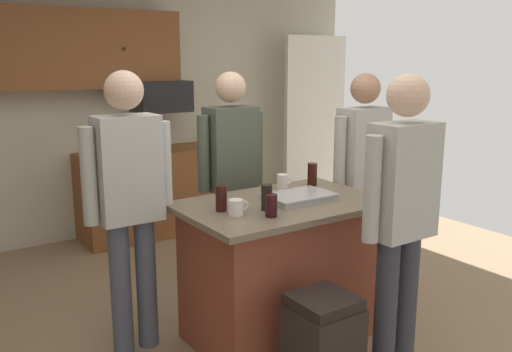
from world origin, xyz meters
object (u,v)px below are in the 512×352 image
at_px(glass_dark_ale, 312,174).
at_px(trash_bin, 322,349).
at_px(glass_stout_tall, 221,198).
at_px(serving_tray, 299,197).
at_px(kitchen_island, 281,269).
at_px(mug_ceramic_white, 283,182).
at_px(glass_pilsner, 267,197).
at_px(mug_blue_stoneware, 236,207).
at_px(glass_short_whisky, 271,206).
at_px(person_guest_right, 402,207).
at_px(person_guest_left, 129,193).
at_px(person_elder_center, 362,168).
at_px(microwave_over_range, 161,96).
at_px(person_host_foreground, 231,168).

xyz_separation_m(glass_dark_ale, trash_bin, (-0.71, -0.96, -0.71)).
relative_size(glass_stout_tall, serving_tray, 0.36).
height_order(kitchen_island, serving_tray, serving_tray).
bearing_deg(mug_ceramic_white, kitchen_island, -127.53).
xyz_separation_m(glass_pilsner, mug_blue_stoneware, (-0.21, 0.01, -0.03)).
bearing_deg(glass_short_whisky, mug_blue_stoneware, 138.92).
xyz_separation_m(person_guest_right, glass_pilsner, (-0.47, 0.65, -0.01)).
relative_size(person_guest_left, person_elder_center, 1.03).
distance_m(person_elder_center, mug_ceramic_white, 0.75).
relative_size(microwave_over_range, person_guest_left, 0.32).
bearing_deg(glass_pilsner, serving_tray, 14.21).
bearing_deg(mug_blue_stoneware, kitchen_island, 13.42).
distance_m(glass_dark_ale, glass_pilsner, 0.75).
bearing_deg(glass_pilsner, person_host_foreground, 72.02).
bearing_deg(serving_tray, person_guest_right, -77.72).
bearing_deg(person_host_foreground, microwave_over_range, 179.25).
height_order(person_host_foreground, mug_ceramic_white, person_host_foreground).
relative_size(microwave_over_range, serving_tray, 1.27).
height_order(person_guest_left, glass_short_whisky, person_guest_left).
distance_m(glass_short_whisky, glass_pilsner, 0.14).
height_order(glass_short_whisky, glass_stout_tall, glass_stout_tall).
height_order(mug_ceramic_white, mug_blue_stoneware, mug_ceramic_white).
xyz_separation_m(kitchen_island, person_guest_right, (0.28, -0.75, 0.55)).
bearing_deg(glass_short_whisky, mug_ceramic_white, 47.61).
relative_size(glass_pilsner, mug_blue_stoneware, 1.23).
relative_size(person_host_foreground, serving_tray, 3.97).
xyz_separation_m(person_host_foreground, glass_dark_ale, (0.37, -0.53, 0.00)).
height_order(person_elder_center, glass_short_whisky, person_elder_center).
relative_size(person_elder_center, trash_bin, 2.84).
distance_m(glass_dark_ale, trash_bin, 1.39).
bearing_deg(person_elder_center, kitchen_island, 0.00).
xyz_separation_m(glass_short_whisky, trash_bin, (0.00, -0.48, -0.70)).
distance_m(microwave_over_range, person_elder_center, 2.43).
relative_size(kitchen_island, glass_dark_ale, 8.02).
distance_m(mug_ceramic_white, glass_stout_tall, 0.68).
bearing_deg(kitchen_island, microwave_over_range, 82.68).
distance_m(person_guest_left, person_guest_right, 1.62).
relative_size(person_host_foreground, glass_stout_tall, 10.93).
distance_m(person_host_foreground, glass_dark_ale, 0.64).
distance_m(microwave_over_range, kitchen_island, 2.75).
xyz_separation_m(person_guest_left, glass_short_whisky, (0.63, -0.61, -0.03)).
height_order(glass_stout_tall, mug_blue_stoneware, glass_stout_tall).
xyz_separation_m(person_host_foreground, mug_ceramic_white, (0.11, -0.51, -0.03)).
xyz_separation_m(glass_stout_tall, serving_tray, (0.55, -0.06, -0.06)).
relative_size(glass_short_whisky, glass_stout_tall, 0.84).
bearing_deg(serving_tray, glass_stout_tall, 173.89).
height_order(person_guest_left, person_guest_right, person_guest_left).
xyz_separation_m(person_guest_left, person_host_foreground, (0.98, 0.40, -0.02)).
relative_size(glass_short_whisky, glass_pilsner, 0.83).
bearing_deg(trash_bin, glass_dark_ale, 53.53).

